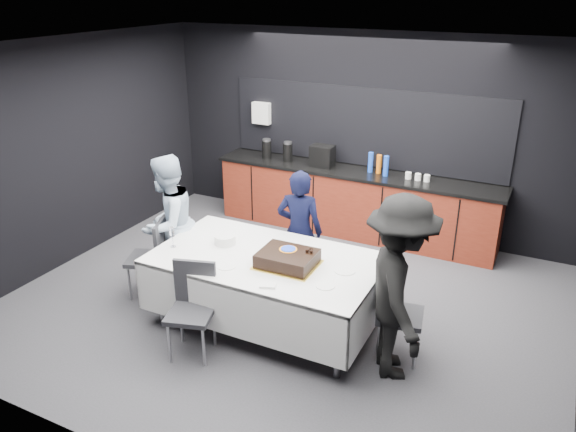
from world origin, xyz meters
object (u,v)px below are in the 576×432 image
object	(u,v)px
plate_stack	(225,239)
chair_left	(153,253)
person_center	(300,231)
chair_right	(393,307)
cake_assembly	(287,259)
person_right	(399,289)
person_left	(168,224)
champagne_flute	(172,233)
party_table	(266,269)
chair_near	(193,302)

from	to	relation	value
plate_stack	chair_left	bearing A→B (deg)	-171.27
person_center	chair_right	bearing A→B (deg)	139.60
cake_assembly	person_right	xyz separation A→B (m)	(1.16, -0.11, 0.02)
chair_right	person_left	distance (m)	2.74
cake_assembly	champagne_flute	distance (m)	1.29
party_table	champagne_flute	xyz separation A→B (m)	(-1.00, -0.22, 0.30)
cake_assembly	plate_stack	world-z (taller)	cake_assembly
person_center	person_right	distance (m)	1.76
chair_left	cake_assembly	bearing A→B (deg)	-0.25
party_table	chair_right	world-z (taller)	chair_right
chair_near	person_center	distance (m)	1.61
party_table	champagne_flute	world-z (taller)	champagne_flute
chair_right	chair_left	bearing A→B (deg)	-177.91
party_table	chair_right	size ratio (longest dim) A/B	2.51
champagne_flute	chair_left	bearing A→B (deg)	158.53
champagne_flute	person_right	size ratio (longest dim) A/B	0.13
person_right	person_left	bearing A→B (deg)	55.46
plate_stack	person_center	xyz separation A→B (m)	(0.53, 0.74, -0.10)
chair_left	chair_near	xyz separation A→B (m)	(1.03, -0.67, 0.00)
chair_right	person_left	bearing A→B (deg)	177.24
champagne_flute	person_center	distance (m)	1.46
plate_stack	chair_near	distance (m)	0.87
chair_near	chair_right	bearing A→B (deg)	23.91
party_table	person_right	world-z (taller)	person_right
chair_right	person_right	world-z (taller)	person_right
plate_stack	chair_right	bearing A→B (deg)	-1.09
cake_assembly	chair_near	world-z (taller)	cake_assembly
chair_near	person_left	size ratio (longest dim) A/B	0.57
plate_stack	champagne_flute	distance (m)	0.56
person_center	person_left	xyz separation A→B (m)	(-1.37, -0.64, 0.08)
chair_left	person_center	xyz separation A→B (m)	(1.43, 0.87, 0.20)
chair_left	person_right	distance (m)	2.90
person_center	person_left	world-z (taller)	person_left
plate_stack	person_right	distance (m)	2.00
person_right	chair_right	bearing A→B (deg)	-3.16
champagne_flute	person_center	bearing A→B (deg)	46.58
champagne_flute	person_left	bearing A→B (deg)	133.15
person_center	person_left	bearing A→B (deg)	14.54
party_table	person_left	size ratio (longest dim) A/B	1.43
chair_right	chair_near	distance (m)	1.91
party_table	cake_assembly	distance (m)	0.35
plate_stack	chair_near	size ratio (longest dim) A/B	0.25
champagne_flute	chair_left	world-z (taller)	champagne_flute
person_right	plate_stack	bearing A→B (deg)	55.21
champagne_flute	chair_left	xyz separation A→B (m)	(-0.44, 0.17, -0.40)
person_left	person_right	world-z (taller)	person_right
cake_assembly	chair_left	xyz separation A→B (m)	(-1.71, 0.01, -0.32)
chair_right	person_center	xyz separation A→B (m)	(-1.35, 0.77, 0.20)
champagne_flute	chair_right	xyz separation A→B (m)	(2.34, 0.27, -0.40)
plate_stack	chair_left	world-z (taller)	chair_left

